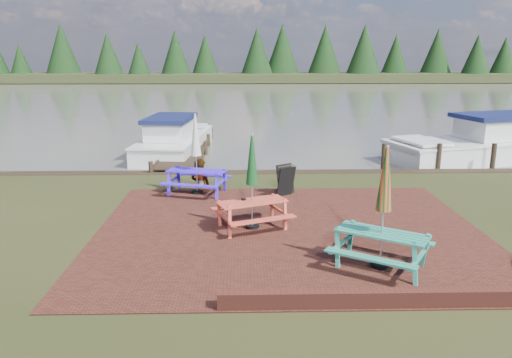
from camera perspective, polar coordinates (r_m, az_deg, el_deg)
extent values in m
plane|color=black|center=(10.86, 4.29, -7.84)|extent=(120.00, 120.00, 0.00)
cube|color=#3C1913|center=(11.78, 3.82, -5.97)|extent=(9.00, 7.50, 0.02)
cube|color=#4C1E16|center=(8.76, 16.10, -12.97)|extent=(6.00, 0.22, 0.30)
cube|color=#4C4941|center=(47.20, -0.13, 9.29)|extent=(120.00, 60.00, 0.02)
cube|color=black|center=(76.10, -0.63, 11.55)|extent=(120.00, 10.00, 1.20)
cube|color=#277E69|center=(9.92, 14.19, -6.04)|extent=(1.81, 1.50, 0.04)
cube|color=#277E69|center=(9.44, 12.88, -8.84)|extent=(1.58, 1.13, 0.04)
cube|color=#277E69|center=(10.61, 15.16, -6.37)|extent=(1.58, 1.13, 0.04)
cube|color=#277E69|center=(10.27, 10.07, -7.23)|extent=(0.87, 1.30, 0.71)
cube|color=#277E69|center=(9.88, 18.24, -8.63)|extent=(0.87, 1.30, 0.71)
cylinder|color=black|center=(10.17, 13.96, -9.54)|extent=(0.34, 0.34, 0.10)
cylinder|color=#B2B2B7|center=(9.77, 14.36, -3.35)|extent=(0.03, 0.03, 2.40)
cone|color=#B43E19|center=(9.61, 14.57, -0.08)|extent=(0.31, 0.31, 1.20)
cube|color=#B8402F|center=(11.75, -0.45, -2.62)|extent=(1.74, 1.20, 0.04)
cube|color=#B8402F|center=(11.30, 0.78, -4.71)|extent=(1.58, 0.82, 0.04)
cube|color=#B8402F|center=(12.37, -1.57, -3.02)|extent=(1.58, 0.82, 0.04)
cube|color=#B8402F|center=(11.61, -3.64, -4.59)|extent=(0.60, 1.33, 0.67)
cube|color=#B8402F|center=(12.13, 2.60, -3.74)|extent=(0.60, 1.33, 0.67)
cylinder|color=black|center=(11.95, -0.45, -5.47)|extent=(0.32, 0.32, 0.09)
cylinder|color=#B2B2B7|center=(11.63, -0.46, -0.46)|extent=(0.03, 0.03, 2.25)
cone|color=#0F3916|center=(11.50, -0.46, 2.15)|extent=(0.29, 0.29, 1.12)
cube|color=#391CD8|center=(14.77, -6.80, 0.93)|extent=(1.82, 1.11, 0.04)
cube|color=#391CD8|center=(14.25, -7.70, -0.72)|extent=(1.70, 0.69, 0.04)
cube|color=#391CD8|center=(15.42, -5.90, 0.47)|extent=(1.70, 0.69, 0.04)
cube|color=#391CD8|center=(15.13, -9.37, -0.20)|extent=(0.48, 1.44, 0.70)
cube|color=#391CD8|center=(14.60, -4.06, -0.57)|extent=(0.48, 1.44, 0.70)
cylinder|color=black|center=(14.93, -6.73, -1.51)|extent=(0.34, 0.34, 0.09)
cylinder|color=#B2B2B7|center=(14.66, -6.85, 2.77)|extent=(0.03, 0.03, 2.37)
cone|color=beige|center=(14.56, -6.92, 4.96)|extent=(0.30, 0.30, 1.18)
cube|color=black|center=(14.43, 3.46, -0.32)|extent=(0.58, 0.48, 0.89)
cube|color=black|center=(14.72, 3.37, -0.02)|extent=(0.58, 0.48, 0.89)
cube|color=black|center=(14.48, 3.44, 1.49)|extent=(0.49, 0.33, 0.03)
cube|color=black|center=(22.01, -7.79, 3.76)|extent=(1.60, 9.00, 0.06)
cube|color=black|center=(22.09, -9.73, 3.86)|extent=(0.08, 9.00, 0.08)
cube|color=black|center=(21.93, -5.84, 3.91)|extent=(0.08, 9.00, 0.08)
cylinder|color=black|center=(17.81, -11.88, 0.38)|extent=(0.16, 0.16, 1.00)
cylinder|color=black|center=(17.59, -6.75, 0.41)|extent=(0.16, 0.16, 1.00)
cube|color=beige|center=(21.97, -9.20, 3.64)|extent=(2.80, 6.54, 0.91)
cube|color=beige|center=(21.89, -9.25, 4.85)|extent=(2.85, 6.67, 0.07)
cube|color=beige|center=(21.09, -9.77, 5.68)|extent=(1.82, 2.81, 0.77)
cube|color=#10153A|center=(21.03, -9.82, 6.85)|extent=(2.04, 3.21, 0.16)
cube|color=beige|center=(24.20, -7.94, 6.07)|extent=(1.96, 1.32, 0.09)
cube|color=beige|center=(22.15, 24.18, 2.73)|extent=(7.91, 4.56, 1.00)
cube|color=beige|center=(22.07, 24.31, 4.04)|extent=(8.07, 4.65, 0.08)
cube|color=beige|center=(22.60, 26.15, 5.30)|extent=(3.54, 2.66, 0.85)
cube|color=#10153A|center=(22.55, 26.29, 6.50)|extent=(4.03, 2.99, 0.18)
cube|color=beige|center=(20.28, 18.30, 4.16)|extent=(1.90, 2.49, 0.10)
cube|color=beige|center=(26.06, 25.75, 5.73)|extent=(1.28, 2.11, 0.11)
imported|color=gray|center=(15.37, -6.42, 2.26)|extent=(0.78, 0.67, 1.82)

